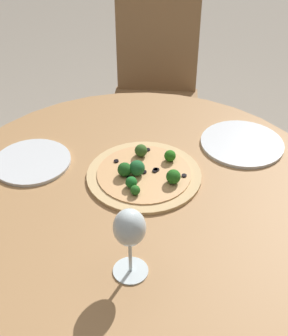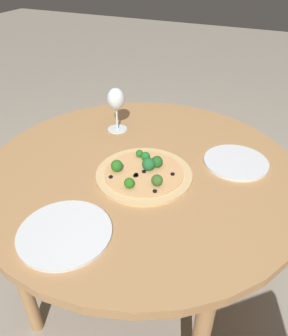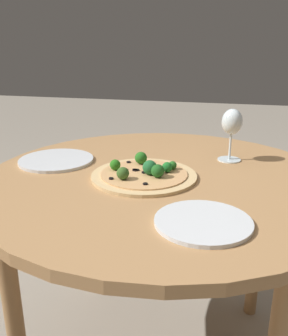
{
  "view_description": "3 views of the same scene",
  "coord_description": "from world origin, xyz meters",
  "px_view_note": "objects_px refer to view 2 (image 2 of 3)",
  "views": [
    {
      "loc": [
        0.64,
        0.73,
        1.54
      ],
      "look_at": [
        -0.05,
        -0.03,
        0.76
      ],
      "focal_mm": 50.0,
      "sensor_mm": 36.0,
      "label": 1
    },
    {
      "loc": [
        -0.85,
        -0.39,
        1.37
      ],
      "look_at": [
        -0.05,
        -0.03,
        0.76
      ],
      "focal_mm": 35.0,
      "sensor_mm": 36.0,
      "label": 2
    },
    {
      "loc": [
        0.19,
        -1.07,
        1.12
      ],
      "look_at": [
        -0.05,
        -0.03,
        0.76
      ],
      "focal_mm": 40.0,
      "sensor_mm": 36.0,
      "label": 3
    }
  ],
  "objects_px": {
    "plate_near": "(236,162)",
    "plate_far": "(65,233)",
    "pizza": "(144,172)",
    "wine_glass": "(116,101)"
  },
  "relations": [
    {
      "from": "plate_near",
      "to": "plate_far",
      "type": "bearing_deg",
      "value": 146.62
    },
    {
      "from": "wine_glass",
      "to": "plate_near",
      "type": "relative_size",
      "value": 0.8
    },
    {
      "from": "plate_far",
      "to": "pizza",
      "type": "bearing_deg",
      "value": -14.28
    },
    {
      "from": "pizza",
      "to": "wine_glass",
      "type": "bearing_deg",
      "value": 43.01
    },
    {
      "from": "plate_near",
      "to": "wine_glass",
      "type": "bearing_deg",
      "value": 84.28
    },
    {
      "from": "pizza",
      "to": "wine_glass",
      "type": "xyz_separation_m",
      "value": [
        0.25,
        0.23,
        0.11
      ]
    },
    {
      "from": "wine_glass",
      "to": "pizza",
      "type": "bearing_deg",
      "value": -136.99
    },
    {
      "from": "wine_glass",
      "to": "plate_near",
      "type": "distance_m",
      "value": 0.52
    },
    {
      "from": "wine_glass",
      "to": "plate_far",
      "type": "relative_size",
      "value": 0.71
    },
    {
      "from": "pizza",
      "to": "plate_far",
      "type": "distance_m",
      "value": 0.34
    }
  ]
}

